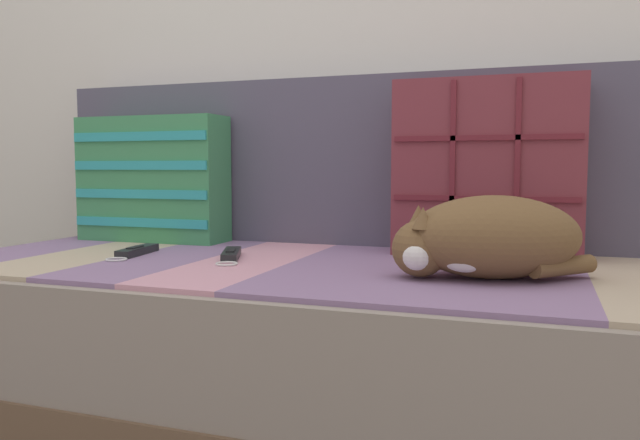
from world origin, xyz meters
The scene contains 7 objects.
couch centered at (0.00, 0.12, 0.20)m, with size 1.75×0.85×0.41m.
sofa_backrest centered at (0.00, 0.48, 0.64)m, with size 1.71×0.14×0.46m.
throw_pillow_quilted centered at (0.40, 0.33, 0.62)m, with size 0.43×0.14×0.42m.
throw_pillow_striped centered at (-0.53, 0.33, 0.59)m, with size 0.44×0.14×0.35m.
sleeping_cat centered at (0.42, 0.02, 0.49)m, with size 0.38×0.29×0.16m.
game_remote_near centered at (-0.40, 0.06, 0.42)m, with size 0.07×0.21×0.02m.
game_remote_far centered at (-0.15, 0.09, 0.42)m, with size 0.12×0.20×0.02m.
Camera 1 is at (0.52, -1.20, 0.63)m, focal length 35.00 mm.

